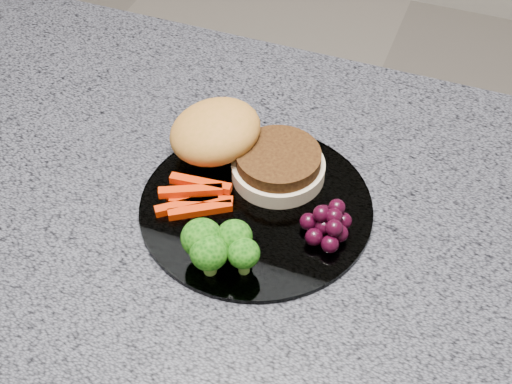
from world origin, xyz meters
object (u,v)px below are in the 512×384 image
island_cabinet (191,379)px  burger (237,146)px  grape_bunch (328,224)px  plate (256,206)px

island_cabinet → burger: size_ratio=6.33×
island_cabinet → grape_bunch: 0.53m
grape_bunch → burger: bearing=152.4°
plate → burger: 0.08m
plate → burger: size_ratio=1.37×
plate → grape_bunch: size_ratio=4.43×
island_cabinet → grape_bunch: size_ratio=20.46×
plate → burger: bearing=128.3°
plate → island_cabinet: bearing=176.6°
burger → grape_bunch: bearing=-26.7°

